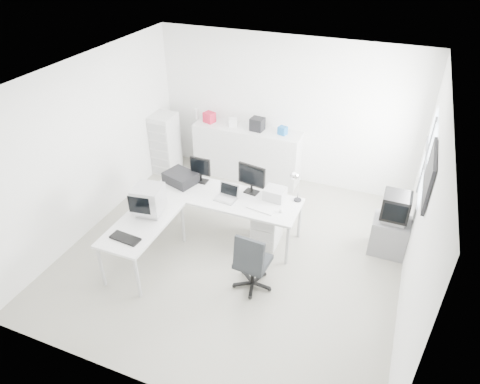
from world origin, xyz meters
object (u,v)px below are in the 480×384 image
at_px(tv_cabinet, 389,236).
at_px(crt_monitor, 149,202).
at_px(crt_tv, 396,208).
at_px(main_desk, 226,215).
at_px(office_chair, 253,259).
at_px(inkjet_printer, 181,178).
at_px(laptop, 226,194).
at_px(drawer_pedestal, 267,226).
at_px(side_desk, 145,243).
at_px(filing_cabinet, 165,144).
at_px(sideboard, 247,153).
at_px(lcd_monitor_large, 252,179).
at_px(laser_printer, 275,194).
at_px(lcd_monitor_small, 200,170).

bearing_deg(tv_cabinet, crt_monitor, -157.78).
bearing_deg(tv_cabinet, crt_tv, 0.00).
xyz_separation_m(main_desk, office_chair, (0.83, -0.96, 0.12)).
height_order(inkjet_printer, laptop, laptop).
bearing_deg(office_chair, crt_tv, 45.52).
distance_m(laptop, tv_cabinet, 2.63).
relative_size(drawer_pedestal, inkjet_printer, 1.20).
height_order(side_desk, drawer_pedestal, side_desk).
height_order(office_chair, filing_cabinet, filing_cabinet).
xyz_separation_m(inkjet_printer, sideboard, (0.50, 1.77, -0.31)).
distance_m(main_desk, tv_cabinet, 2.59).
bearing_deg(inkjet_printer, main_desk, 10.86).
bearing_deg(sideboard, lcd_monitor_large, -66.78).
distance_m(side_desk, crt_monitor, 0.63).
distance_m(laser_printer, sideboard, 2.01).
bearing_deg(tv_cabinet, lcd_monitor_small, -174.75).
bearing_deg(lcd_monitor_small, drawer_pedestal, -8.75).
distance_m(drawer_pedestal, office_chair, 1.04).
bearing_deg(filing_cabinet, side_desk, -66.66).
relative_size(crt_monitor, filing_cabinet, 0.33).
bearing_deg(inkjet_printer, lcd_monitor_small, 44.14).
xyz_separation_m(side_desk, crt_tv, (3.39, 1.63, 0.45)).
relative_size(laptop, office_chair, 0.34).
relative_size(main_desk, office_chair, 2.40).
bearing_deg(crt_monitor, lcd_monitor_large, 33.82).
bearing_deg(crt_monitor, crt_tv, 13.53).
xyz_separation_m(inkjet_printer, lcd_monitor_small, (0.30, 0.15, 0.13)).
xyz_separation_m(office_chair, crt_tv, (1.71, 1.50, 0.33)).
height_order(lcd_monitor_small, filing_cabinet, filing_cabinet).
bearing_deg(office_chair, side_desk, -171.17).
height_order(inkjet_printer, office_chair, office_chair).
relative_size(inkjet_printer, crt_tv, 1.00).
bearing_deg(sideboard, main_desk, -79.52).
relative_size(main_desk, laser_printer, 7.52).
distance_m(side_desk, drawer_pedestal, 1.93).
xyz_separation_m(sideboard, filing_cabinet, (-1.62, -0.40, 0.09)).
bearing_deg(drawer_pedestal, tv_cabinet, 14.75).
bearing_deg(laser_printer, sideboard, 126.61).
distance_m(side_desk, crt_tv, 3.79).
distance_m(side_desk, office_chair, 1.69).
bearing_deg(drawer_pedestal, office_chair, -82.65).
relative_size(side_desk, drawer_pedestal, 2.33).
xyz_separation_m(laser_printer, filing_cabinet, (-2.71, 1.26, -0.22)).
xyz_separation_m(laptop, crt_tv, (2.49, 0.63, -0.04)).
bearing_deg(main_desk, lcd_monitor_small, 155.56).
bearing_deg(laptop, main_desk, 122.17).
distance_m(inkjet_printer, crt_tv, 3.42).
bearing_deg(laser_printer, tv_cabinet, 13.01).
relative_size(inkjet_printer, sideboard, 0.24).
bearing_deg(tv_cabinet, side_desk, -154.25).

